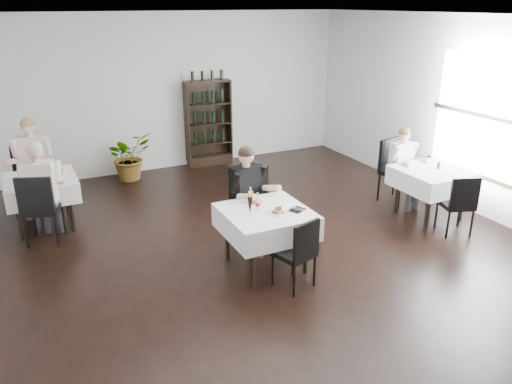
% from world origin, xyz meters
% --- Properties ---
extents(room_shell, '(9.00, 9.00, 9.00)m').
position_xyz_m(room_shell, '(0.00, 0.00, 1.50)').
color(room_shell, black).
rests_on(room_shell, ground).
extents(window_right, '(0.06, 2.30, 1.85)m').
position_xyz_m(window_right, '(3.48, 0.00, 1.50)').
color(window_right, white).
rests_on(window_right, room_shell).
extents(wine_shelf, '(0.90, 0.28, 1.75)m').
position_xyz_m(wine_shelf, '(0.60, 4.31, 0.85)').
color(wine_shelf, black).
rests_on(wine_shelf, ground).
extents(main_table, '(1.03, 1.03, 0.77)m').
position_xyz_m(main_table, '(-0.30, 0.00, 0.62)').
color(main_table, black).
rests_on(main_table, ground).
extents(left_table, '(0.98, 0.98, 0.77)m').
position_xyz_m(left_table, '(-2.70, 2.50, 0.62)').
color(left_table, black).
rests_on(left_table, ground).
extents(right_table, '(0.98, 0.98, 0.77)m').
position_xyz_m(right_table, '(2.70, 0.30, 0.62)').
color(right_table, black).
rests_on(right_table, ground).
extents(potted_tree, '(1.01, 0.95, 0.89)m').
position_xyz_m(potted_tree, '(-1.08, 4.10, 0.45)').
color(potted_tree, '#265A1E').
rests_on(potted_tree, ground).
extents(main_chair_far, '(0.53, 0.53, 1.08)m').
position_xyz_m(main_chair_far, '(-0.15, 0.63, 0.62)').
color(main_chair_far, black).
rests_on(main_chair_far, ground).
extents(main_chair_near, '(0.50, 0.50, 0.88)m').
position_xyz_m(main_chair_near, '(-0.19, -0.62, 0.50)').
color(main_chair_near, black).
rests_on(main_chair_near, ground).
extents(left_chair_far, '(0.56, 0.56, 1.06)m').
position_xyz_m(left_chair_far, '(-2.83, 3.22, 0.60)').
color(left_chair_far, black).
rests_on(left_chair_far, ground).
extents(left_chair_near, '(0.59, 0.60, 1.02)m').
position_xyz_m(left_chair_near, '(-2.77, 1.91, 0.58)').
color(left_chair_near, black).
rests_on(left_chair_near, ground).
extents(right_chair_far, '(0.57, 0.57, 1.04)m').
position_xyz_m(right_chair_far, '(2.66, 1.10, 0.60)').
color(right_chair_far, black).
rests_on(right_chair_far, ground).
extents(right_chair_near, '(0.53, 0.53, 0.91)m').
position_xyz_m(right_chair_near, '(2.58, -0.38, 0.52)').
color(right_chair_near, black).
rests_on(right_chair_near, ground).
extents(diner_main, '(0.61, 0.65, 1.43)m').
position_xyz_m(diner_main, '(-0.26, 0.55, 0.83)').
color(diner_main, '#3E3D45').
rests_on(diner_main, ground).
extents(diner_left_far, '(0.63, 0.67, 1.52)m').
position_xyz_m(diner_left_far, '(-2.75, 3.16, 0.88)').
color(diner_left_far, '#3E3D45').
rests_on(diner_left_far, ground).
extents(diner_left_near, '(0.62, 0.67, 1.47)m').
position_xyz_m(diner_left_near, '(-2.70, 1.98, 0.85)').
color(diner_left_near, '#3E3D45').
rests_on(diner_left_near, ground).
extents(diner_right_far, '(0.50, 0.51, 1.30)m').
position_xyz_m(diner_right_far, '(2.65, 0.86, 0.75)').
color(diner_right_far, '#3E3D45').
rests_on(diner_right_far, ground).
extents(plate_far, '(0.24, 0.24, 0.07)m').
position_xyz_m(plate_far, '(-0.30, 0.29, 0.79)').
color(plate_far, white).
rests_on(plate_far, main_table).
extents(plate_near, '(0.29, 0.29, 0.07)m').
position_xyz_m(plate_near, '(-0.20, -0.12, 0.79)').
color(plate_near, white).
rests_on(plate_near, main_table).
extents(pilsner_dark, '(0.06, 0.06, 0.28)m').
position_xyz_m(pilsner_dark, '(-0.52, -0.02, 0.88)').
color(pilsner_dark, black).
rests_on(pilsner_dark, main_table).
extents(pilsner_lager, '(0.07, 0.07, 0.28)m').
position_xyz_m(pilsner_lager, '(-0.44, 0.13, 0.89)').
color(pilsner_lager, gold).
rests_on(pilsner_lager, main_table).
extents(coke_bottle, '(0.06, 0.06, 0.22)m').
position_xyz_m(coke_bottle, '(-0.38, 0.06, 0.86)').
color(coke_bottle, silver).
rests_on(coke_bottle, main_table).
extents(napkin_cutlery, '(0.23, 0.22, 0.02)m').
position_xyz_m(napkin_cutlery, '(0.05, -0.16, 0.78)').
color(napkin_cutlery, black).
rests_on(napkin_cutlery, main_table).
extents(pepper_mill, '(0.06, 0.06, 0.10)m').
position_xyz_m(pepper_mill, '(2.81, 0.30, 0.82)').
color(pepper_mill, black).
rests_on(pepper_mill, right_table).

